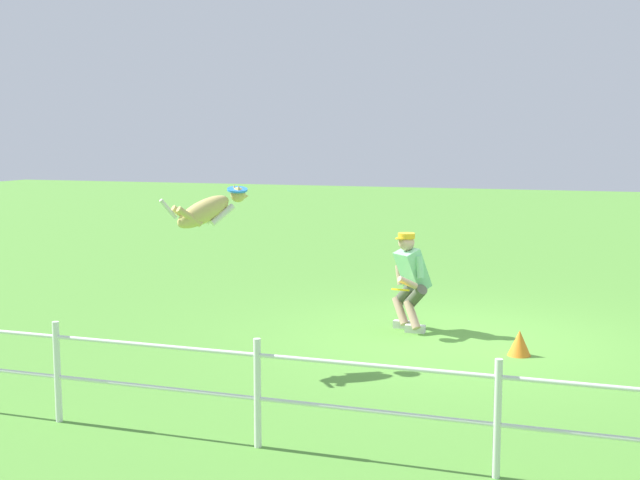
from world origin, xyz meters
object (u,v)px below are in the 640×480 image
Objects in this scene: person at (410,278)px; dog at (208,210)px; frisbee_held at (400,290)px; frisbee_flying at (237,190)px; training_cone at (519,343)px.

person is 3.07m from dog.
dog is at bearing 5.78° from person.
person is 1.46× the size of dog.
person is at bearing -95.51° from frisbee_held.
training_cone is (-3.04, -1.17, -1.80)m from frisbee_flying.
training_cone is at bearing -27.66° from dog.
frisbee_flying is 3.72m from training_cone.
dog is 0.42m from frisbee_flying.
frisbee_flying is (-0.23, -0.29, 0.21)m from dog.
frisbee_held is (0.04, 0.38, -0.09)m from person.
frisbee_held is 0.76× the size of training_cone.
person is 0.40m from frisbee_held.
frisbee_held is 1.65m from training_cone.
training_cone is at bearing -159.03° from frisbee_flying.
dog is 3.91m from training_cone.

